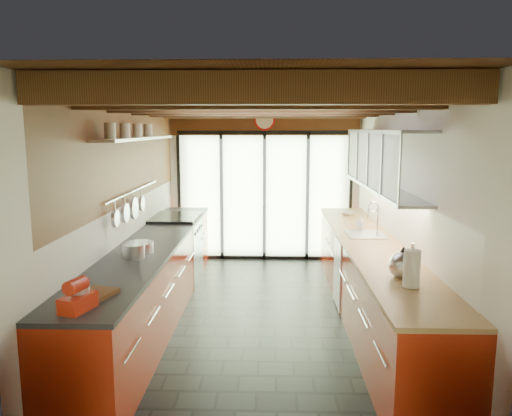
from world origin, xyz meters
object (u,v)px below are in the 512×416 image
object	(u,v)px
bowl	(348,214)
kettle	(403,263)
soap_bottle	(360,223)
paper_towel	(412,269)
stand_mixer	(78,297)

from	to	relation	value
bowl	kettle	bearing A→B (deg)	-90.00
soap_bottle	bowl	bearing A→B (deg)	90.00
soap_bottle	bowl	xyz separation A→B (m)	(0.00, 1.09, -0.06)
paper_towel	soap_bottle	world-z (taller)	paper_towel
kettle	bowl	bearing A→B (deg)	90.00
stand_mixer	paper_towel	bearing A→B (deg)	13.29
bowl	paper_towel	bearing A→B (deg)	-90.00
paper_towel	soap_bottle	size ratio (longest dim) A/B	2.18
paper_towel	bowl	xyz separation A→B (m)	(0.00, 3.47, -0.13)
paper_towel	bowl	world-z (taller)	paper_towel
paper_towel	soap_bottle	xyz separation A→B (m)	(0.00, 2.38, -0.07)
stand_mixer	bowl	size ratio (longest dim) A/B	1.55
paper_towel	kettle	bearing A→B (deg)	90.00
soap_bottle	bowl	world-z (taller)	soap_bottle
kettle	paper_towel	bearing A→B (deg)	-90.00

